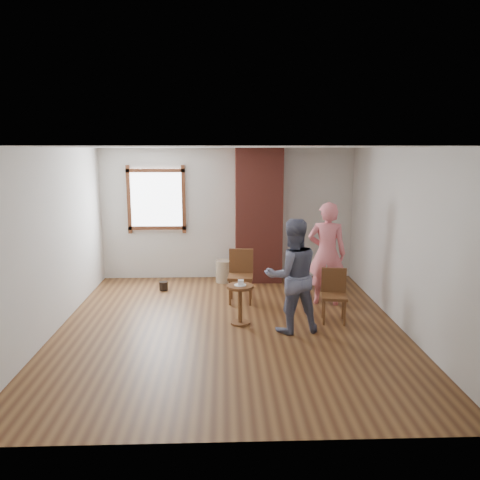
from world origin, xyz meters
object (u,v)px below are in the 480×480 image
at_px(dining_chair_left, 241,273).
at_px(man, 292,276).
at_px(stoneware_crock, 224,271).
at_px(side_table, 240,298).
at_px(dining_chair_right, 334,292).
at_px(person_pink, 327,254).

height_order(dining_chair_left, man, man).
bearing_deg(stoneware_crock, man, -69.51).
xyz_separation_m(stoneware_crock, side_table, (0.23, -2.27, 0.19)).
bearing_deg(dining_chair_right, person_pink, 95.17).
xyz_separation_m(dining_chair_left, person_pink, (1.43, -0.19, 0.36)).
distance_m(dining_chair_right, man, 0.88).
xyz_separation_m(stoneware_crock, person_pink, (1.71, -1.37, 0.65)).
relative_size(dining_chair_left, dining_chair_right, 1.12).
relative_size(side_table, man, 0.37).
height_order(dining_chair_left, person_pink, person_pink).
height_order(dining_chair_left, side_table, dining_chair_left).
bearing_deg(stoneware_crock, side_table, -84.21).
relative_size(stoneware_crock, man, 0.27).
height_order(stoneware_crock, side_table, side_table).
height_order(dining_chair_right, side_table, dining_chair_right).
xyz_separation_m(dining_chair_left, side_table, (-0.05, -1.09, -0.10)).
xyz_separation_m(stoneware_crock, dining_chair_right, (1.66, -2.17, 0.23)).
xyz_separation_m(side_table, man, (0.73, -0.29, 0.41)).
height_order(stoneware_crock, dining_chair_left, dining_chair_left).
height_order(dining_chair_right, man, man).
relative_size(stoneware_crock, dining_chair_left, 0.49).
bearing_deg(side_table, dining_chair_right, 3.92).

